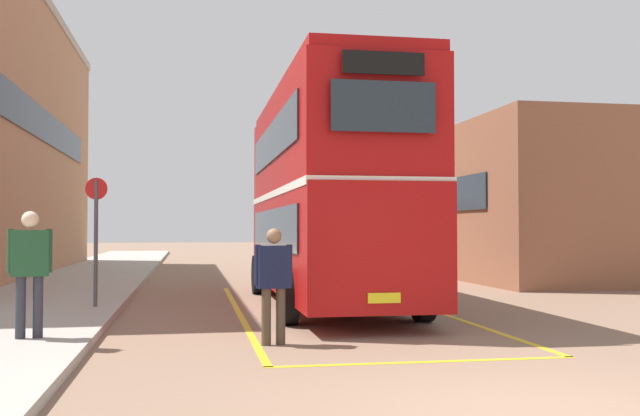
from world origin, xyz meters
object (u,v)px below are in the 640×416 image
object	(u,v)px
pedestrian_boarding	(274,277)
pedestrian_waiting_near	(30,264)
double_decker_bus	(326,192)
single_deck_bus	(303,230)
bus_stop_sign	(96,229)

from	to	relation	value
pedestrian_boarding	pedestrian_waiting_near	distance (m)	3.48
pedestrian_boarding	pedestrian_waiting_near	bearing A→B (deg)	174.38
double_decker_bus	single_deck_bus	world-z (taller)	double_decker_bus
pedestrian_boarding	double_decker_bus	bearing A→B (deg)	71.14
single_deck_bus	pedestrian_waiting_near	distance (m)	24.64
pedestrian_boarding	bus_stop_sign	size ratio (longest dim) A/B	0.66
double_decker_bus	pedestrian_boarding	xyz separation A→B (m)	(-1.78, -5.20, -1.52)
double_decker_bus	pedestrian_waiting_near	xyz separation A→B (m)	(-5.23, -4.86, -1.31)
pedestrian_waiting_near	bus_stop_sign	bearing A→B (deg)	84.54
double_decker_bus	single_deck_bus	size ratio (longest dim) A/B	1.21
double_decker_bus	pedestrian_boarding	size ratio (longest dim) A/B	5.82
pedestrian_waiting_near	bus_stop_sign	xyz separation A→B (m)	(0.40, 4.16, 0.50)
pedestrian_waiting_near	pedestrian_boarding	bearing A→B (deg)	-5.62
single_deck_bus	bus_stop_sign	xyz separation A→B (m)	(-7.26, -19.25, 0.06)
single_deck_bus	pedestrian_waiting_near	bearing A→B (deg)	-108.10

